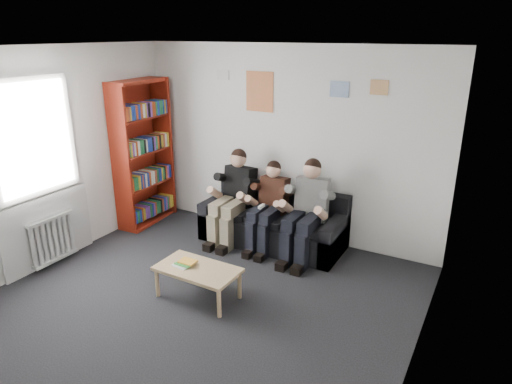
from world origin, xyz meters
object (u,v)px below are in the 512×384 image
(bookshelf, at_px, (144,154))
(person_right, at_px, (306,212))
(sofa, at_px, (274,224))
(person_left, at_px, (233,198))
(person_middle, at_px, (268,207))
(coffee_table, at_px, (198,271))

(bookshelf, distance_m, person_right, 2.68)
(sofa, bearing_deg, person_left, -160.88)
(person_left, bearing_deg, bookshelf, -173.26)
(person_middle, xyz_separation_m, person_right, (0.55, -0.01, 0.04))
(person_middle, bearing_deg, coffee_table, -93.62)
(sofa, relative_size, person_right, 1.51)
(person_left, xyz_separation_m, person_right, (1.11, -0.00, 0.00))
(person_left, height_order, person_middle, person_left)
(sofa, bearing_deg, bookshelf, -173.12)
(person_right, bearing_deg, person_left, 171.67)
(sofa, bearing_deg, person_middle, -90.00)
(sofa, distance_m, person_right, 0.69)
(person_right, bearing_deg, sofa, 152.53)
(sofa, distance_m, person_left, 0.69)
(bookshelf, bearing_deg, person_right, -3.01)
(bookshelf, distance_m, person_left, 1.60)
(sofa, relative_size, person_left, 1.52)
(person_left, distance_m, person_right, 1.11)
(coffee_table, relative_size, person_middle, 0.76)
(person_left, relative_size, person_middle, 1.08)
(person_middle, relative_size, person_right, 0.92)
(bookshelf, bearing_deg, person_middle, -2.53)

